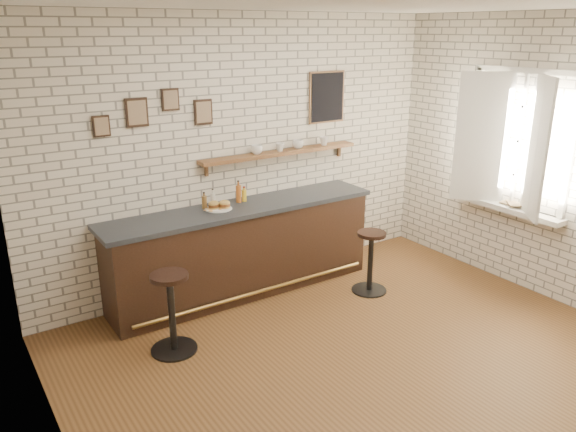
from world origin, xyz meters
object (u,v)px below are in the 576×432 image
(ciabatta_sandwich, at_px, (219,204))
(bitters_bottle_brown, at_px, (204,202))
(sandwich_plate, at_px, (218,209))
(shelf_cup_a, at_px, (257,150))
(book_upper, at_px, (508,203))
(bitters_bottle_amber, at_px, (239,193))
(shelf_cup_b, at_px, (280,147))
(shelf_cup_c, at_px, (298,144))
(bar_stool_right, at_px, (370,260))
(bar_stool_left, at_px, (172,310))
(shelf_cup_d, at_px, (324,141))
(book_lower, at_px, (508,205))
(bitters_bottle_white, at_px, (213,200))
(condiment_bottle_yellow, at_px, (244,195))
(bar_counter, at_px, (243,249))

(ciabatta_sandwich, bearing_deg, bitters_bottle_brown, 139.22)
(sandwich_plate, bearing_deg, bitters_bottle_brown, 136.61)
(shelf_cup_a, xyz_separation_m, book_upper, (2.29, -1.62, -0.59))
(bitters_bottle_brown, distance_m, bitters_bottle_amber, 0.41)
(shelf_cup_b, xyz_separation_m, shelf_cup_c, (0.24, 0.00, 0.00))
(bar_stool_right, distance_m, book_upper, 1.67)
(bar_stool_left, bearing_deg, book_upper, -10.62)
(sandwich_plate, height_order, shelf_cup_d, shelf_cup_d)
(bar_stool_left, xyz_separation_m, book_lower, (3.75, -0.71, 0.53))
(bar_stool_right, bearing_deg, bitters_bottle_white, 147.95)
(condiment_bottle_yellow, xyz_separation_m, bar_stool_left, (-1.25, -0.86, -0.67))
(shelf_cup_a, bearing_deg, condiment_bottle_yellow, 158.96)
(shelf_cup_b, bearing_deg, bitters_bottle_brown, 123.87)
(ciabatta_sandwich, bearing_deg, book_lower, -27.02)
(bitters_bottle_amber, relative_size, condiment_bottle_yellow, 1.46)
(bar_stool_left, relative_size, book_upper, 3.35)
(shelf_cup_d, relative_size, book_lower, 0.48)
(ciabatta_sandwich, xyz_separation_m, bitters_bottle_brown, (-0.12, 0.10, 0.02))
(bar_stool_right, height_order, shelf_cup_c, shelf_cup_c)
(bitters_bottle_amber, distance_m, book_upper, 3.01)
(shelf_cup_c, xyz_separation_m, book_upper, (1.74, -1.62, -0.59))
(shelf_cup_d, xyz_separation_m, book_lower, (1.37, -1.63, -0.61))
(sandwich_plate, bearing_deg, shelf_cup_c, 8.50)
(bar_stool_right, bearing_deg, book_upper, -24.43)
(book_upper, bearing_deg, shelf_cup_d, 170.66)
(shelf_cup_a, distance_m, shelf_cup_c, 0.55)
(bar_stool_left, bearing_deg, bitters_bottle_amber, 36.02)
(bitters_bottle_brown, distance_m, book_lower, 3.37)
(shelf_cup_d, bearing_deg, condiment_bottle_yellow, -163.76)
(sandwich_plate, height_order, book_upper, sandwich_plate)
(book_lower, bearing_deg, bitters_bottle_brown, 146.14)
(bar_stool_right, relative_size, shelf_cup_a, 5.43)
(shelf_cup_b, xyz_separation_m, book_upper, (1.99, -1.62, -0.59))
(bar_stool_left, xyz_separation_m, shelf_cup_b, (1.76, 0.92, 1.14))
(shelf_cup_b, height_order, shelf_cup_d, shelf_cup_d)
(ciabatta_sandwich, height_order, bar_stool_left, ciabatta_sandwich)
(ciabatta_sandwich, distance_m, bitters_bottle_amber, 0.31)
(sandwich_plate, xyz_separation_m, condiment_bottle_yellow, (0.37, 0.10, 0.06))
(shelf_cup_c, bearing_deg, book_upper, -131.27)
(book_upper, bearing_deg, bitters_bottle_amber, -170.69)
(book_upper, bearing_deg, sandwich_plate, -166.33)
(bar_counter, xyz_separation_m, condiment_bottle_yellow, (0.11, 0.14, 0.57))
(bar_counter, relative_size, bitters_bottle_white, 15.35)
(bar_counter, relative_size, condiment_bottle_yellow, 18.52)
(condiment_bottle_yellow, bearing_deg, bitters_bottle_white, -180.00)
(sandwich_plate, distance_m, bitters_bottle_amber, 0.33)
(bar_counter, height_order, shelf_cup_a, shelf_cup_a)
(book_lower, bearing_deg, bitters_bottle_amber, 142.51)
(bitters_bottle_white, distance_m, shelf_cup_b, 1.00)
(bar_counter, relative_size, sandwich_plate, 11.07)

